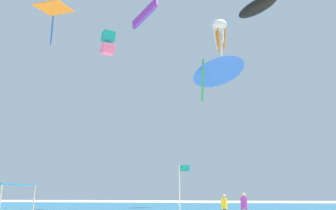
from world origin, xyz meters
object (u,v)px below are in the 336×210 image
Objects in this scene: banner_flag at (181,189)px; kite_parafoil_purple at (145,14)px; kite_delta_blue at (217,69)px; person_rightmost at (244,205)px; kite_diamond_orange at (54,10)px; kite_octopus_white at (220,27)px; kite_box_teal at (108,43)px; person_leftmost at (224,205)px; kite_inflatable_black at (257,7)px.

kite_parafoil_purple reaches higher than banner_flag.
banner_flag is 0.63× the size of kite_delta_blue.
person_rightmost is 0.33× the size of kite_delta_blue.
banner_flag is 0.90× the size of kite_parafoil_purple.
kite_octopus_white reaches higher than kite_diamond_orange.
banner_flag is 1.03× the size of kite_diamond_orange.
kite_diamond_orange is 24.75m from kite_octopus_white.
kite_diamond_orange is 15.80m from kite_parafoil_purple.
person_rightmost is 0.37× the size of kite_octopus_white.
banner_flag is 1.82× the size of kite_box_teal.
kite_parafoil_purple reaches higher than kite_diamond_orange.
banner_flag is at bearing -165.05° from person_rightmost.
person_leftmost is 18.15m from kite_inflatable_black.
kite_inflatable_black is at bearing 153.30° from person_leftmost.
kite_delta_blue is 1.64× the size of kite_diamond_orange.
kite_delta_blue is 8.20m from kite_box_teal.
kite_delta_blue is 10.01m from kite_inflatable_black.
banner_flag is 9.45m from kite_delta_blue.
kite_parafoil_purple is 0.78× the size of kite_octopus_white.
kite_parafoil_purple reaches higher than kite_inflatable_black.
kite_diamond_orange is at bearing -74.40° from kite_octopus_white.
kite_octopus_white is at bearing -109.71° from kite_parafoil_purple.
kite_diamond_orange is (-12.60, -0.68, 14.60)m from person_leftmost.
kite_delta_blue is 13.52m from kite_diamond_orange.
kite_inflatable_black is (2.62, 5.74, 16.98)m from person_rightmost.
kite_octopus_white is at bearing -172.23° from person_leftmost.
kite_parafoil_purple is (-5.49, 16.68, 20.36)m from banner_flag.
person_leftmost is 0.35× the size of kite_octopus_white.
banner_flag is at bearing -22.22° from person_leftmost.
kite_delta_blue reaches higher than person_rightmost.
kite_inflatable_black is 14.36m from kite_box_teal.
kite_diamond_orange is 1.77× the size of kite_box_teal.
kite_box_teal is (-9.03, -19.55, -10.61)m from kite_octopus_white.
kite_delta_blue is 1.26× the size of kite_inflatable_black.
kite_octopus_white is at bearing -30.89° from kite_inflatable_black.
person_leftmost is at bearing 159.60° from kite_parafoil_purple.
banner_flag is 0.79× the size of kite_inflatable_black.
kite_inflatable_black is (3.95, 5.13, 7.63)m from kite_delta_blue.
kite_inflatable_black reaches higher than banner_flag.
kite_box_teal is at bearing 135.92° from kite_delta_blue.
kite_octopus_white reaches higher than kite_delta_blue.
banner_flag reaches higher than person_leftmost.
kite_delta_blue is at bearing -168.12° from kite_diamond_orange.
kite_diamond_orange is at bearing 162.52° from banner_flag.
kite_diamond_orange reaches higher than kite_box_teal.
person_rightmost is at bearing -170.90° from kite_diamond_orange.
kite_inflatable_black is at bearing 2.64° from kite_delta_blue.
person_leftmost is 0.45× the size of kite_parafoil_purple.
person_rightmost is 0.97× the size of kite_box_teal.
kite_parafoil_purple is at bearing 13.85° from kite_inflatable_black.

